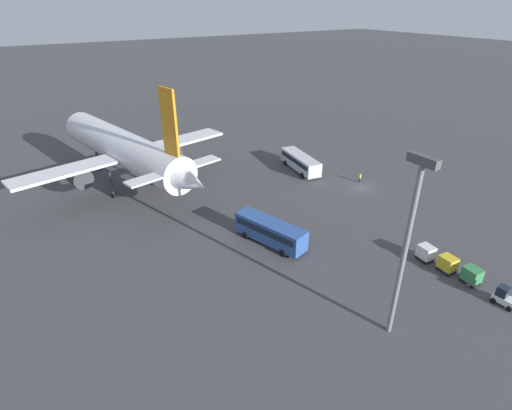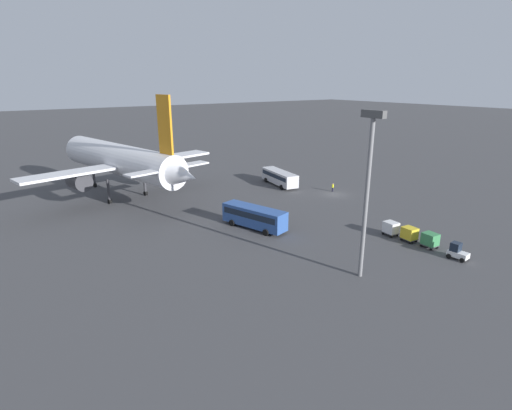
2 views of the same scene
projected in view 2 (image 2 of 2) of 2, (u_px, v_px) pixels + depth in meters
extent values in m
plane|color=#424244|center=(334.00, 194.00, 79.54)|extent=(600.00, 600.00, 0.00)
cylinder|color=silver|center=(120.00, 159.00, 75.03)|extent=(34.63, 12.85, 5.79)
cone|color=silver|center=(77.00, 148.00, 87.11)|extent=(7.38, 6.71, 5.50)
cone|color=silver|center=(181.00, 175.00, 62.77)|extent=(8.45, 6.67, 5.21)
cube|color=silver|center=(66.00, 174.00, 66.64)|extent=(7.65, 16.30, 0.44)
cube|color=silver|center=(173.00, 157.00, 81.64)|extent=(7.65, 16.30, 0.44)
cube|color=orange|center=(165.00, 125.00, 62.77)|extent=(3.42, 1.07, 9.26)
cube|color=silver|center=(169.00, 168.00, 64.62)|extent=(5.51, 15.21, 0.28)
cylinder|color=#38383D|center=(79.00, 181.00, 69.49)|extent=(4.68, 3.97, 3.18)
cylinder|color=#38383D|center=(161.00, 166.00, 81.20)|extent=(4.68, 3.97, 3.18)
cylinder|color=#38383D|center=(94.00, 176.00, 84.38)|extent=(0.50, 0.50, 4.63)
cylinder|color=black|center=(95.00, 185.00, 84.94)|extent=(0.99, 0.68, 0.90)
cylinder|color=#38383D|center=(109.00, 192.00, 72.85)|extent=(0.50, 0.50, 4.63)
cylinder|color=black|center=(110.00, 201.00, 73.41)|extent=(0.99, 0.68, 0.90)
cylinder|color=#38383D|center=(145.00, 184.00, 78.10)|extent=(0.50, 0.50, 4.63)
cylinder|color=black|center=(146.00, 193.00, 78.65)|extent=(0.99, 0.68, 0.90)
cube|color=silver|center=(279.00, 177.00, 86.22)|extent=(11.42, 4.45, 2.61)
cube|color=#192333|center=(280.00, 175.00, 86.08)|extent=(10.54, 4.36, 0.84)
cylinder|color=black|center=(266.00, 180.00, 88.90)|extent=(1.03, 0.44, 1.00)
cylinder|color=black|center=(278.00, 179.00, 90.18)|extent=(1.03, 0.44, 1.00)
cylinder|color=black|center=(281.00, 187.00, 83.01)|extent=(1.03, 0.44, 1.00)
cylinder|color=black|center=(294.00, 186.00, 84.29)|extent=(1.03, 0.44, 1.00)
cube|color=#2D5199|center=(254.00, 216.00, 60.88)|extent=(11.05, 5.71, 2.89)
cube|color=#192333|center=(254.00, 213.00, 60.73)|extent=(10.24, 5.50, 0.92)
cylinder|color=black|center=(232.00, 223.00, 62.20)|extent=(1.04, 0.57, 1.00)
cylinder|color=black|center=(244.00, 218.00, 64.35)|extent=(1.04, 0.57, 1.00)
cylinder|color=black|center=(266.00, 233.00, 58.24)|extent=(1.04, 0.57, 1.00)
cylinder|color=black|center=(277.00, 227.00, 60.40)|extent=(1.04, 0.57, 1.00)
cube|color=white|center=(458.00, 254.00, 50.63)|extent=(2.51, 1.51, 0.70)
cube|color=#192333|center=(456.00, 247.00, 50.67)|extent=(1.18, 1.26, 1.10)
cylinder|color=black|center=(449.00, 256.00, 50.92)|extent=(0.62, 0.27, 0.60)
cylinder|color=black|center=(454.00, 253.00, 51.77)|extent=(0.62, 0.27, 0.60)
cylinder|color=black|center=(462.00, 260.00, 49.69)|extent=(0.62, 0.27, 0.60)
cylinder|color=black|center=(467.00, 257.00, 50.55)|extent=(0.62, 0.27, 0.60)
cylinder|color=#1E1E2D|center=(333.00, 189.00, 81.54)|extent=(0.32, 0.32, 0.85)
cylinder|color=yellow|center=(333.00, 186.00, 81.32)|extent=(0.38, 0.38, 0.65)
sphere|color=tan|center=(333.00, 184.00, 81.19)|extent=(0.24, 0.24, 0.24)
cube|color=#38383D|center=(429.00, 245.00, 54.15)|extent=(2.12, 1.83, 0.10)
cube|color=#38844C|center=(430.00, 239.00, 53.90)|extent=(2.02, 1.74, 1.60)
cylinder|color=black|center=(421.00, 245.00, 54.54)|extent=(0.37, 0.15, 0.36)
cylinder|color=black|center=(427.00, 243.00, 55.16)|extent=(0.37, 0.15, 0.36)
cylinder|color=black|center=(431.00, 249.00, 53.29)|extent=(0.37, 0.15, 0.36)
cylinder|color=black|center=(437.00, 247.00, 53.91)|extent=(0.37, 0.15, 0.36)
cube|color=#38383D|center=(409.00, 239.00, 56.26)|extent=(2.12, 1.83, 0.10)
cube|color=gold|center=(409.00, 233.00, 56.01)|extent=(2.02, 1.74, 1.60)
cylinder|color=black|center=(401.00, 239.00, 56.65)|extent=(0.37, 0.15, 0.36)
cylinder|color=black|center=(407.00, 237.00, 57.27)|extent=(0.37, 0.15, 0.36)
cylinder|color=black|center=(410.00, 243.00, 55.40)|extent=(0.37, 0.15, 0.36)
cylinder|color=black|center=(416.00, 241.00, 56.02)|extent=(0.37, 0.15, 0.36)
cube|color=#38383D|center=(390.00, 233.00, 58.45)|extent=(2.12, 1.83, 0.10)
cube|color=silver|center=(391.00, 227.00, 58.19)|extent=(2.02, 1.74, 1.60)
cylinder|color=black|center=(383.00, 233.00, 58.83)|extent=(0.37, 0.15, 0.36)
cylinder|color=black|center=(389.00, 232.00, 59.45)|extent=(0.37, 0.15, 0.36)
cylinder|color=black|center=(391.00, 237.00, 57.58)|extent=(0.37, 0.15, 0.36)
cylinder|color=black|center=(397.00, 235.00, 58.20)|extent=(0.37, 0.15, 0.36)
cylinder|color=slate|center=(366.00, 202.00, 43.74)|extent=(0.50, 0.50, 18.05)
cube|color=#4C4C4C|center=(374.00, 114.00, 40.93)|extent=(2.80, 0.70, 0.80)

